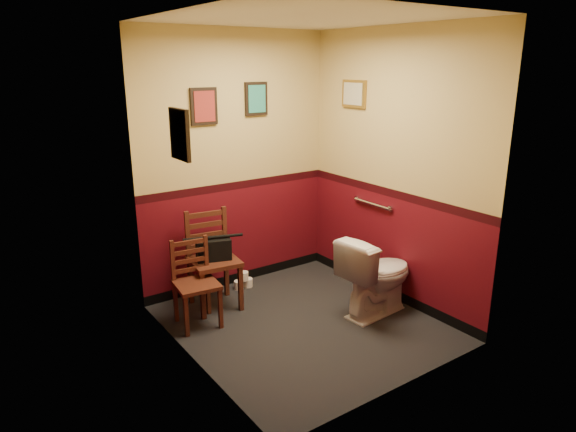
# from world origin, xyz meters

# --- Properties ---
(floor) EXTENTS (2.20, 2.40, 0.00)m
(floor) POSITION_xyz_m (0.00, 0.00, 0.00)
(floor) COLOR black
(floor) RESTS_ON ground
(ceiling) EXTENTS (2.20, 2.40, 0.00)m
(ceiling) POSITION_xyz_m (0.00, 0.00, 2.70)
(ceiling) COLOR silver
(ceiling) RESTS_ON ground
(wall_back) EXTENTS (2.20, 0.00, 2.70)m
(wall_back) POSITION_xyz_m (0.00, 1.20, 1.35)
(wall_back) COLOR #510A13
(wall_back) RESTS_ON ground
(wall_front) EXTENTS (2.20, 0.00, 2.70)m
(wall_front) POSITION_xyz_m (0.00, -1.20, 1.35)
(wall_front) COLOR #510A13
(wall_front) RESTS_ON ground
(wall_left) EXTENTS (0.00, 2.40, 2.70)m
(wall_left) POSITION_xyz_m (-1.10, 0.00, 1.35)
(wall_left) COLOR #510A13
(wall_left) RESTS_ON ground
(wall_right) EXTENTS (0.00, 2.40, 2.70)m
(wall_right) POSITION_xyz_m (1.10, 0.00, 1.35)
(wall_right) COLOR #510A13
(wall_right) RESTS_ON ground
(grab_bar) EXTENTS (0.05, 0.56, 0.06)m
(grab_bar) POSITION_xyz_m (1.07, 0.25, 0.95)
(grab_bar) COLOR silver
(grab_bar) RESTS_ON wall_right
(framed_print_back_a) EXTENTS (0.28, 0.04, 0.36)m
(framed_print_back_a) POSITION_xyz_m (-0.35, 1.18, 1.95)
(framed_print_back_a) COLOR black
(framed_print_back_a) RESTS_ON wall_back
(framed_print_back_b) EXTENTS (0.26, 0.04, 0.34)m
(framed_print_back_b) POSITION_xyz_m (0.25, 1.18, 2.00)
(framed_print_back_b) COLOR black
(framed_print_back_b) RESTS_ON wall_back
(framed_print_left) EXTENTS (0.04, 0.30, 0.38)m
(framed_print_left) POSITION_xyz_m (-1.08, 0.10, 1.85)
(framed_print_left) COLOR black
(framed_print_left) RESTS_ON wall_left
(framed_print_right) EXTENTS (0.04, 0.34, 0.28)m
(framed_print_right) POSITION_xyz_m (1.08, 0.60, 2.05)
(framed_print_right) COLOR olive
(framed_print_right) RESTS_ON wall_right
(toilet) EXTENTS (0.83, 0.51, 0.78)m
(toilet) POSITION_xyz_m (0.72, -0.22, 0.39)
(toilet) COLOR white
(toilet) RESTS_ON floor
(toilet_brush) EXTENTS (0.10, 0.10, 0.38)m
(toilet_brush) POSITION_xyz_m (1.00, -0.13, 0.06)
(toilet_brush) COLOR silver
(toilet_brush) RESTS_ON floor
(chair_left) EXTENTS (0.42, 0.42, 0.81)m
(chair_left) POSITION_xyz_m (-0.80, 0.60, 0.41)
(chair_left) COLOR #57271A
(chair_left) RESTS_ON floor
(chair_right) EXTENTS (0.51, 0.51, 0.97)m
(chair_right) POSITION_xyz_m (-0.49, 0.85, 0.49)
(chair_right) COLOR #57271A
(chair_right) RESTS_ON floor
(handbag) EXTENTS (0.37, 0.26, 0.24)m
(handbag) POSITION_xyz_m (-0.50, 0.80, 0.61)
(handbag) COLOR black
(handbag) RESTS_ON chair_right
(tp_stack) EXTENTS (0.22, 0.11, 0.19)m
(tp_stack) POSITION_xyz_m (-0.05, 1.02, 0.08)
(tp_stack) COLOR silver
(tp_stack) RESTS_ON floor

